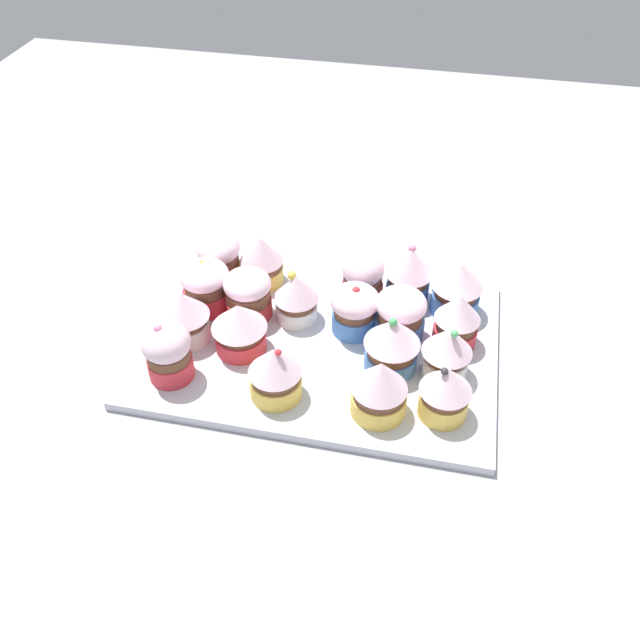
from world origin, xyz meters
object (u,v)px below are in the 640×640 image
Objects in this scene: cupcake_13 at (239,326)px; cupcake_15 at (445,391)px; cupcake_0 at (457,287)px; cupcake_16 at (380,388)px; cupcake_8 at (296,296)px; cupcake_1 at (409,273)px; cupcake_17 at (275,372)px; cupcake_5 at (457,319)px; cupcake_9 at (248,294)px; cupcake_12 at (392,343)px; cupcake_14 at (185,315)px; cupcake_3 at (261,259)px; cupcake_11 at (447,351)px; baking_tray at (320,341)px; cupcake_6 at (400,314)px; cupcake_10 at (206,285)px; cupcake_7 at (354,309)px; cupcake_18 at (168,351)px; cupcake_2 at (363,277)px.

cupcake_13 is 0.94× the size of cupcake_15.
cupcake_0 is 1.00× the size of cupcake_16.
cupcake_8 is 0.98× the size of cupcake_15.
cupcake_1 is 23.54cm from cupcake_17.
cupcake_0 is 20.28cm from cupcake_8.
cupcake_13 is 0.93× the size of cupcake_17.
cupcake_5 is 25.97cm from cupcake_13.
cupcake_0 is at bearing -153.71° from cupcake_13.
cupcake_0 is at bearing -86.57° from cupcake_5.
cupcake_16 reaches higher than cupcake_5.
cupcake_16 reaches higher than cupcake_9.
cupcake_14 is at bearing 0.64° from cupcake_12.
cupcake_17 is (-6.82, 12.49, 0.22)cm from cupcake_9.
cupcake_12 reaches higher than cupcake_3.
cupcake_0 is 26.41cm from cupcake_17.
cupcake_11 is 24.37cm from cupcake_13.
baking_tray is 16.96cm from cupcake_5.
cupcake_8 is (13.29, 6.85, -0.56)cm from cupcake_1.
cupcake_13 reaches higher than baking_tray.
cupcake_6 and cupcake_10 have the same top height.
cupcake_17 is at bearing 61.34° from cupcake_7.
cupcake_8 is 11.81cm from cupcake_10.
cupcake_3 is 1.07× the size of cupcake_9.
cupcake_11 reaches higher than cupcake_10.
cupcake_6 is 25.99cm from cupcake_14.
cupcake_5 is 1.06× the size of cupcake_6.
cupcake_11 is 9.77cm from cupcake_16.
cupcake_5 reaches higher than cupcake_14.
cupcake_14 is at bearing 16.12° from cupcake_7.
cupcake_7 is (12.02, 6.20, -0.42)cm from cupcake_0.
cupcake_3 is 0.99× the size of cupcake_14.
cupcake_14 is (25.34, 5.74, 0.21)cm from cupcake_6.
baking_tray is 18.85cm from cupcake_18.
cupcake_0 is 11.55cm from cupcake_11.
cupcake_2 is at bearing -75.52° from cupcake_16.
cupcake_11 is at bearing 169.22° from baking_tray.
cupcake_6 is 0.93× the size of cupcake_16.
cupcake_6 is at bearing 160.14° from cupcake_3.
cupcake_15 is at bearing 148.10° from cupcake_8.
cupcake_1 reaches higher than cupcake_0.
cupcake_0 is 1.02× the size of cupcake_5.
cupcake_3 reaches higher than cupcake_7.
cupcake_5 is 1.07× the size of cupcake_7.
cupcake_2 is 1.00× the size of cupcake_10.
cupcake_7 is (12.37, 0.30, -0.32)cm from cupcake_5.
baking_tray is 18.43cm from cupcake_15.
cupcake_1 is at bearing -127.53° from cupcake_7.
cupcake_2 is 20.16cm from cupcake_10.
cupcake_2 is 19.39cm from cupcake_16.
cupcake_16 reaches higher than baking_tray.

